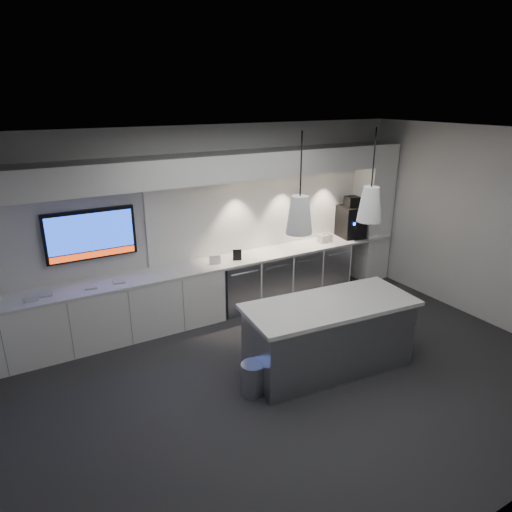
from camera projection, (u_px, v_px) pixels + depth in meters
floor at (297, 378)px, 5.84m from camera, size 7.00×7.00×0.00m
ceiling at (306, 137)px, 4.83m from camera, size 7.00×7.00×0.00m
wall_back at (212, 220)px, 7.38m from camera, size 7.00×0.00×7.00m
wall_front at (501, 377)px, 3.29m from camera, size 7.00×0.00×7.00m
wall_right at (489, 228)px, 6.97m from camera, size 0.00×7.00×7.00m
back_counter at (222, 262)px, 7.32m from camera, size 6.80×0.65×0.04m
left_base_cabinets at (114, 312)px, 6.65m from camera, size 3.30×0.63×0.86m
fridge_unit_a at (236, 285)px, 7.59m from camera, size 0.60×0.61×0.85m
fridge_unit_b at (268, 278)px, 7.89m from camera, size 0.60×0.61×0.85m
fridge_unit_c at (298, 272)px, 8.18m from camera, size 0.60×0.61×0.85m
fridge_unit_d at (326, 265)px, 8.47m from camera, size 0.60×0.61×0.85m
backsplash at (276, 209)px, 7.91m from camera, size 4.60×0.03×1.30m
soffit at (219, 167)px, 6.83m from camera, size 6.90×0.60×0.40m
column at (372, 212)px, 8.70m from camera, size 0.55×0.55×2.60m
wall_tv at (91, 235)px, 6.43m from camera, size 1.25×0.07×0.72m
island at (329, 335)px, 5.92m from camera, size 2.29×1.14×0.94m
bin at (253, 379)px, 5.47m from camera, size 0.30×0.30×0.41m
coffee_machine at (351, 220)px, 8.49m from camera, size 0.49×0.64×0.76m
sign_black at (237, 255)px, 7.33m from camera, size 0.14×0.06×0.18m
sign_white at (215, 260)px, 7.17m from camera, size 0.18×0.07×0.14m
cup_cluster at (325, 238)px, 8.25m from camera, size 0.27×0.17×0.15m
tray_a at (31, 299)px, 5.93m from camera, size 0.16×0.16×0.02m
tray_b at (46, 294)px, 6.07m from camera, size 0.18×0.18×0.02m
tray_c at (91, 287)px, 6.30m from camera, size 0.19×0.19×0.02m
tray_d at (119, 281)px, 6.49m from camera, size 0.18×0.18×0.02m
pendant_left at (299, 215)px, 5.11m from camera, size 0.30×0.30×1.13m
pendant_right at (370, 204)px, 5.60m from camera, size 0.30×0.30×1.13m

